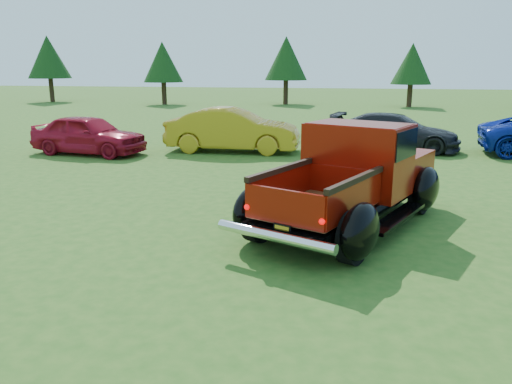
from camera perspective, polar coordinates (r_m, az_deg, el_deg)
ground at (r=8.17m, az=-3.99°, el=-6.20°), size 120.00×120.00×0.00m
tree_far_west at (r=44.43m, az=-22.64°, el=14.04°), size 3.33×3.33×5.20m
tree_west at (r=38.99m, az=-10.61°, el=14.38°), size 2.94×2.94×4.60m
tree_mid_left at (r=38.72m, az=3.47°, el=14.99°), size 3.20×3.20×5.00m
tree_mid_right at (r=37.61m, az=17.39°, el=13.79°), size 2.82×2.82×4.40m
pickup_truck at (r=9.43m, az=11.46°, el=1.87°), size 3.86×5.27×1.84m
show_car_red at (r=17.42m, az=-18.60°, el=6.25°), size 4.01×2.07×1.31m
show_car_yellow at (r=17.04m, az=-2.65°, el=7.10°), size 4.52×1.69×1.47m
show_car_grey at (r=18.03m, az=15.60°, el=6.64°), size 4.59×2.60×1.26m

